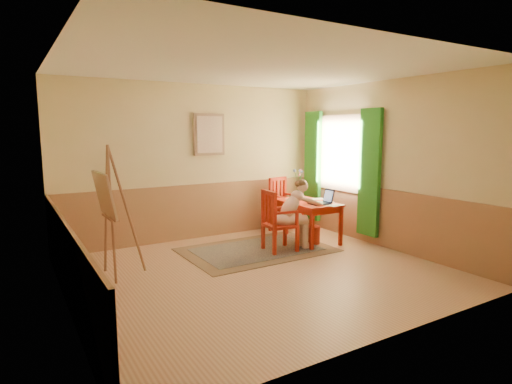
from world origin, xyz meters
TOP-DOWN VIEW (x-y plane):
  - room at (0.00, 0.00)m, footprint 5.04×4.54m
  - wainscot at (0.00, 0.80)m, footprint 5.00×4.50m
  - window at (2.42, 1.10)m, footprint 0.12×2.01m
  - wall_portrait at (0.25, 2.20)m, footprint 0.60×0.05m
  - rug at (0.51, 0.95)m, footprint 2.42×1.63m
  - table at (1.59, 1.01)m, footprint 0.73×1.21m
  - chair_left at (0.75, 0.71)m, footprint 0.51×0.49m
  - chair_back at (1.68, 1.87)m, footprint 0.56×0.57m
  - figure at (1.06, 0.68)m, footprint 0.89×0.41m
  - laptop at (1.68, 0.69)m, footprint 0.41×0.25m
  - papers at (1.76, 0.92)m, footprint 0.68×1.14m
  - vase at (1.79, 1.50)m, footprint 0.18×0.27m
  - wastebasket at (1.54, 0.80)m, footprint 0.37×0.37m
  - easel at (-1.86, 0.88)m, footprint 0.61×0.80m

SIDE VIEW (x-z plane):
  - rug at x=0.51m, z-range 0.00..0.02m
  - wastebasket at x=1.54m, z-range 0.00..0.31m
  - wainscot at x=0.00m, z-range 0.00..1.00m
  - chair_left at x=0.75m, z-range 0.00..1.02m
  - chair_back at x=1.68m, z-range 0.00..1.05m
  - table at x=1.59m, z-range 0.27..0.99m
  - figure at x=1.06m, z-range 0.06..1.24m
  - papers at x=1.76m, z-range 0.72..0.72m
  - laptop at x=1.68m, z-range 0.65..0.89m
  - vase at x=1.79m, z-range 0.70..1.24m
  - easel at x=-1.86m, z-range 0.16..1.96m
  - window at x=2.42m, z-range 0.25..2.45m
  - room at x=0.00m, z-range -0.02..2.82m
  - wall_portrait at x=0.25m, z-range 1.52..2.28m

